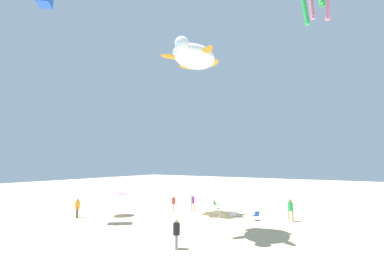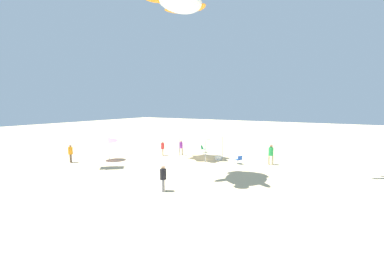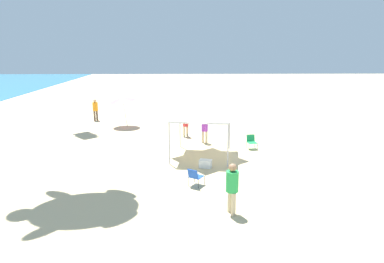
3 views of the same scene
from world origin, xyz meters
name	(u,v)px [view 3 (image 3 of 3)]	position (x,y,z in m)	size (l,w,h in m)	color
ground	(220,153)	(0.00, 0.00, -0.05)	(120.00, 120.00, 0.10)	#D6BC8C
canopy_tent	(202,112)	(-0.57, 1.08, 2.47)	(3.86, 3.54, 2.77)	#B7B7BC
beach_umbrella	(122,99)	(6.98, 6.73, 2.11)	(2.03, 2.02, 2.47)	silver
folding_chair_facing_ocean	(251,141)	(0.81, -1.95, 0.47)	(0.69, 0.61, 0.82)	black
folding_chair_near_cooler	(195,176)	(-4.95, 1.58, 0.47)	(0.80, 0.77, 0.82)	black
cooler_box	(205,164)	(-2.53, 0.98, 0.20)	(0.57, 0.71, 0.40)	white
person_beachcomber	(186,123)	(3.76, 1.96, 0.94)	(0.38, 0.38, 1.60)	#C6B28C
person_near_umbrella	(95,108)	(9.25, 9.37, 1.05)	(0.45, 0.42, 1.78)	brown
person_far_stroller	(205,128)	(2.14, 0.77, 1.00)	(0.40, 0.40, 1.70)	#C6B28C
person_kite_handler	(232,185)	(-7.60, 0.32, 1.13)	(0.50, 0.46, 1.92)	#C6B28C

